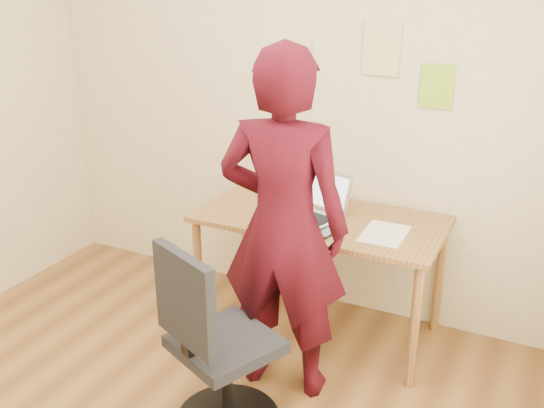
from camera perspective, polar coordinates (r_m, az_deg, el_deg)
The scene contains 10 objects.
room at distance 2.33m, azimuth -16.17°, elevation 2.66°, with size 3.58×3.58×2.78m.
desk at distance 3.51m, azimuth 4.51°, elevation -2.52°, with size 1.40×0.70×0.74m.
laptop at distance 3.48m, azimuth 4.09°, elevation -0.26°, with size 0.41×0.39×0.24m.
paper_sheet at distance 3.30m, azimuth 10.54°, elevation -2.74°, with size 0.22×0.32×0.00m, color white.
phone at distance 3.25m, azimuth 5.20°, elevation -2.73°, with size 0.09×0.14×0.01m.
wall_note_left at distance 3.71m, azimuth 2.17°, elevation 13.02°, with size 0.21×0.00×0.30m, color #DDCC84.
wall_note_mid at distance 3.52m, azimuth 10.27°, elevation 14.23°, with size 0.21×0.00×0.30m, color #DDCC84.
wall_note_right at distance 3.47m, azimuth 15.24°, elevation 10.62°, with size 0.18×0.00×0.24m, color #93C62C.
office_chair at distance 2.86m, azimuth -5.42°, elevation -13.96°, with size 0.56×0.57×0.97m.
person at distance 2.94m, azimuth 1.08°, elevation -2.21°, with size 0.65×0.43×1.78m, color #3A0811.
Camera 1 is at (1.52, -1.62, 2.05)m, focal length 40.00 mm.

